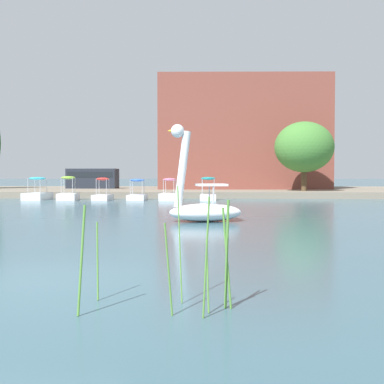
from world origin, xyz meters
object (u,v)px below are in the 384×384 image
Objects in this scene: swan_boat at (202,204)px; pedal_boat_cyan at (38,193)px; pedal_boat_teal at (208,194)px; tree_broadleaf_behind_dock at (304,147)px; pedal_boat_lime at (68,194)px; pedal_boat_blue at (137,194)px; parked_van at (93,178)px; pedal_boat_pink at (170,194)px; pedal_boat_red at (103,194)px.

swan_boat is 19.24m from pedal_boat_cyan.
tree_broadleaf_behind_dock reaches higher than pedal_boat_teal.
tree_broadleaf_behind_dock is (17.13, 5.48, 3.50)m from pedal_boat_lime.
pedal_boat_lime is (-4.72, -0.39, 0.02)m from pedal_boat_blue.
swan_boat is at bearing -68.00° from parked_van.
pedal_boat_lime is at bearing -8.21° from pedal_boat_cyan.
swan_boat is 1.57× the size of pedal_boat_blue.
tree_broadleaf_behind_dock reaches higher than pedal_boat_blue.
pedal_boat_lime reaches higher than pedal_boat_blue.
swan_boat is 1.51× the size of pedal_boat_pink.
pedal_boat_lime is (-9.55, 14.85, -0.21)m from swan_boat.
swan_boat is 1.46× the size of pedal_boat_cyan.
pedal_boat_cyan reaches higher than pedal_boat_pink.
parked_van is (-3.89, 12.39, 1.10)m from pedal_boat_red.
pedal_boat_red is at bearing 178.11° from pedal_boat_pink.
pedal_boat_blue is at bearing -157.71° from tree_broadleaf_behind_dock.
pedal_boat_cyan is 0.39× the size of tree_broadleaf_behind_dock.
pedal_boat_blue is 1.06× the size of pedal_boat_red.
pedal_boat_pink is at bearing -55.71° from parked_van.
swan_boat reaches higher than pedal_boat_lime.
tree_broadleaf_behind_dock is (19.40, 5.15, 3.48)m from pedal_boat_cyan.
pedal_boat_lime is 18.32m from tree_broadleaf_behind_dock.
swan_boat is 16.73m from pedal_boat_red.
swan_boat is at bearing -57.26° from pedal_boat_lime.
pedal_boat_lime is (-2.34, -0.24, 0.04)m from pedal_boat_red.
tree_broadleaf_behind_dock is (7.58, 20.33, 3.29)m from swan_boat.
pedal_boat_blue is at bearing 0.52° from pedal_boat_cyan.
pedal_boat_blue is 0.93× the size of pedal_boat_cyan.
pedal_boat_pink is 0.37× the size of tree_broadleaf_behind_dock.
parked_van is (-1.56, 12.63, 1.07)m from pedal_boat_lime.
swan_boat is 17.66m from pedal_boat_lime.
swan_boat is 21.95m from tree_broadleaf_behind_dock.
parked_van is (-18.69, 7.16, -2.43)m from tree_broadleaf_behind_dock.
pedal_boat_red is 4.61m from pedal_boat_cyan.
pedal_boat_blue is 13.80m from parked_van.
swan_boat is at bearing -72.42° from pedal_boat_blue.
parked_van reaches higher than pedal_boat_red.
pedal_boat_teal is at bearing 0.84° from pedal_boat_lime.
pedal_boat_cyan is at bearing -165.13° from tree_broadleaf_behind_dock.
swan_boat reaches higher than pedal_boat_pink.
pedal_boat_red reaches higher than pedal_boat_pink.
pedal_boat_red is at bearing -72.55° from parked_van.
tree_broadleaf_behind_dock reaches higher than pedal_boat_cyan.
pedal_boat_teal is 7.29m from pedal_boat_red.
pedal_boat_pink is 4.66m from pedal_boat_red.
pedal_boat_blue is 6.99m from pedal_boat_cyan.
tree_broadleaf_behind_dock is at bearing 17.74° from pedal_boat_lime.
tree_broadleaf_behind_dock is 20.16m from parked_van.
pedal_boat_red is 0.88× the size of pedal_boat_lime.
pedal_boat_lime is 1.00× the size of pedal_boat_cyan.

